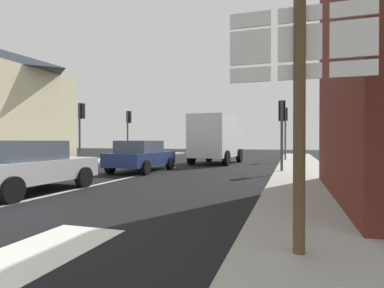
% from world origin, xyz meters
% --- Properties ---
extents(ground_plane, '(80.00, 80.00, 0.00)m').
position_xyz_m(ground_plane, '(0.00, 10.00, 0.00)').
color(ground_plane, black).
extents(sidewalk_right, '(2.44, 44.00, 0.14)m').
position_xyz_m(sidewalk_right, '(6.67, 8.00, 0.07)').
color(sidewalk_right, '#9E9B96').
rests_on(sidewalk_right, ground).
extents(sidewalk_left, '(2.44, 44.00, 0.14)m').
position_xyz_m(sidewalk_left, '(-6.67, 8.00, 0.07)').
color(sidewalk_left, '#9E9B96').
rests_on(sidewalk_left, ground).
extents(lane_centre_stripe, '(0.16, 12.00, 0.01)m').
position_xyz_m(lane_centre_stripe, '(0.00, 6.00, 0.01)').
color(lane_centre_stripe, silver).
rests_on(lane_centre_stripe, ground).
extents(lane_turn_arrow, '(1.20, 2.20, 0.01)m').
position_xyz_m(lane_turn_arrow, '(3.00, -1.00, 0.01)').
color(lane_turn_arrow, silver).
rests_on(lane_turn_arrow, ground).
extents(sedan_near, '(1.97, 4.20, 1.47)m').
position_xyz_m(sedan_near, '(-0.91, 2.58, 0.76)').
color(sedan_near, '#B7BABF').
rests_on(sedan_near, ground).
extents(sedan_far, '(2.04, 4.24, 1.47)m').
position_xyz_m(sedan_far, '(-0.62, 9.18, 0.76)').
color(sedan_far, navy).
rests_on(sedan_far, ground).
extents(delivery_truck, '(2.78, 5.14, 3.05)m').
position_xyz_m(delivery_truck, '(1.53, 15.47, 1.65)').
color(delivery_truck, silver).
rests_on(delivery_truck, ground).
extents(route_sign_post, '(1.66, 0.14, 3.20)m').
position_xyz_m(route_sign_post, '(6.25, -0.52, 2.00)').
color(route_sign_post, brown).
rests_on(route_sign_post, ground).
extents(traffic_light_far_right, '(0.30, 0.49, 3.79)m').
position_xyz_m(traffic_light_far_right, '(5.75, 18.81, 2.80)').
color(traffic_light_far_right, '#47474C').
rests_on(traffic_light_far_right, ground).
extents(traffic_light_near_left, '(0.30, 0.49, 3.68)m').
position_xyz_m(traffic_light_near_left, '(-5.75, 11.57, 2.73)').
color(traffic_light_near_left, '#47474C').
rests_on(traffic_light_near_left, ground).
extents(traffic_light_near_right, '(0.30, 0.49, 3.25)m').
position_xyz_m(traffic_light_near_right, '(5.75, 10.31, 2.41)').
color(traffic_light_near_right, '#47474C').
rests_on(traffic_light_near_right, ground).
extents(traffic_light_far_left, '(0.30, 0.49, 3.74)m').
position_xyz_m(traffic_light_far_left, '(-5.75, 17.32, 2.77)').
color(traffic_light_far_left, '#47474C').
rests_on(traffic_light_far_left, ground).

